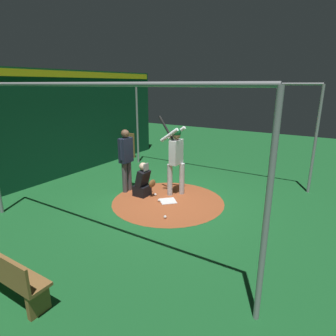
# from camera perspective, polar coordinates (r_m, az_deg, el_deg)

# --- Properties ---
(ground_plane) EXTENTS (25.91, 25.91, 0.00)m
(ground_plane) POSITION_cam_1_polar(r_m,az_deg,el_deg) (7.81, 0.00, -6.70)
(ground_plane) COLOR #195B28
(dirt_circle) EXTENTS (3.04, 3.04, 0.01)m
(dirt_circle) POSITION_cam_1_polar(r_m,az_deg,el_deg) (7.81, 0.00, -6.68)
(dirt_circle) COLOR #9E4C28
(dirt_circle) RESTS_ON ground
(home_plate) EXTENTS (0.59, 0.59, 0.01)m
(home_plate) POSITION_cam_1_polar(r_m,az_deg,el_deg) (7.80, 0.00, -6.62)
(home_plate) COLOR white
(home_plate) RESTS_ON dirt_circle
(batter) EXTENTS (0.68, 0.49, 2.25)m
(batter) POSITION_cam_1_polar(r_m,az_deg,el_deg) (7.93, 1.56, 2.79)
(batter) COLOR #BCBCC0
(batter) RESTS_ON ground
(catcher) EXTENTS (0.58, 0.40, 0.98)m
(catcher) POSITION_cam_1_polar(r_m,az_deg,el_deg) (8.09, -5.00, -2.96)
(catcher) COLOR black
(catcher) RESTS_ON ground
(umpire) EXTENTS (0.23, 0.49, 1.84)m
(umpire) POSITION_cam_1_polar(r_m,az_deg,el_deg) (8.31, -8.41, 2.19)
(umpire) COLOR #4C4C51
(umpire) RESTS_ON ground
(back_wall) EXTENTS (0.22, 9.91, 3.53)m
(back_wall) POSITION_cam_1_polar(r_m,az_deg,el_deg) (10.20, -21.09, 8.11)
(back_wall) COLOR #0C3D26
(back_wall) RESTS_ON ground
(cage_frame) EXTENTS (6.38, 5.63, 3.11)m
(cage_frame) POSITION_cam_1_polar(r_m,az_deg,el_deg) (7.23, 0.00, 9.64)
(cage_frame) COLOR gray
(cage_frame) RESTS_ON ground
(bat_rack) EXTENTS (0.58, 0.21, 1.05)m
(bat_rack) POSITION_cam_1_polar(r_m,az_deg,el_deg) (12.50, -7.73, 4.43)
(bat_rack) COLOR olive
(bat_rack) RESTS_ON ground
(baseball_0) EXTENTS (0.07, 0.07, 0.07)m
(baseball_0) POSITION_cam_1_polar(r_m,az_deg,el_deg) (7.77, -1.81, -6.49)
(baseball_0) COLOR white
(baseball_0) RESTS_ON dirt_circle
(baseball_1) EXTENTS (0.07, 0.07, 0.07)m
(baseball_1) POSITION_cam_1_polar(r_m,az_deg,el_deg) (6.85, -0.59, -9.77)
(baseball_1) COLOR white
(baseball_1) RESTS_ON dirt_circle
(baseball_2) EXTENTS (0.07, 0.07, 0.07)m
(baseball_2) POSITION_cam_1_polar(r_m,az_deg,el_deg) (8.16, -2.56, -5.33)
(baseball_2) COLOR white
(baseball_2) RESTS_ON dirt_circle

